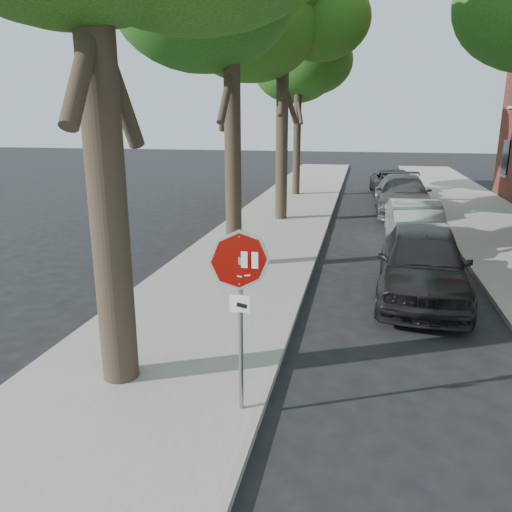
{
  "coord_description": "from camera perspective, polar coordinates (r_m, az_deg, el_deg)",
  "views": [
    {
      "loc": [
        0.8,
        -6.1,
        4.1
      ],
      "look_at": [
        -0.74,
        1.17,
        2.05
      ],
      "focal_mm": 35.0,
      "sensor_mm": 36.0,
      "label": 1
    }
  ],
  "objects": [
    {
      "name": "tree_mid_b",
      "position": [
        20.84,
        3.16,
        26.19
      ],
      "size": [
        5.88,
        5.46,
        10.36
      ],
      "color": "black",
      "rests_on": "sidewalk_left"
    },
    {
      "name": "tree_far",
      "position": [
        27.61,
        4.89,
        21.86
      ],
      "size": [
        5.29,
        4.91,
        9.33
      ],
      "color": "black",
      "rests_on": "sidewalk_left"
    },
    {
      "name": "car_d",
      "position": [
        28.81,
        15.46,
        8.1
      ],
      "size": [
        2.6,
        5.1,
        1.38
      ],
      "primitive_type": "imported",
      "rotation": [
        0.0,
        0.0,
        0.06
      ],
      "color": "black",
      "rests_on": "ground"
    },
    {
      "name": "curb_left",
      "position": [
        18.58,
        7.81,
        2.75
      ],
      "size": [
        0.12,
        55.0,
        0.13
      ],
      "primitive_type": "cube",
      "color": "#9E9384",
      "rests_on": "ground"
    },
    {
      "name": "car_c",
      "position": [
        23.23,
        16.38,
        6.72
      ],
      "size": [
        2.39,
        5.72,
        1.65
      ],
      "primitive_type": "imported",
      "rotation": [
        0.0,
        0.0,
        0.01
      ],
      "color": "#47474C",
      "rests_on": "ground"
    },
    {
      "name": "car_a",
      "position": [
        12.27,
        18.49,
        -0.76
      ],
      "size": [
        2.32,
        5.09,
        1.69
      ],
      "primitive_type": "imported",
      "rotation": [
        0.0,
        0.0,
        -0.07
      ],
      "color": "black",
      "rests_on": "ground"
    },
    {
      "name": "stop_sign",
      "position": [
        6.61,
        -1.85,
        -3.57
      ],
      "size": [
        0.76,
        0.34,
        2.61
      ],
      "color": "gray",
      "rests_on": "sidewalk_left"
    },
    {
      "name": "curb_right",
      "position": [
        18.81,
        21.3,
        1.98
      ],
      "size": [
        0.12,
        55.0,
        0.13
      ],
      "primitive_type": "cube",
      "color": "#9E9384",
      "rests_on": "ground"
    },
    {
      "name": "car_b",
      "position": [
        17.2,
        17.74,
        3.44
      ],
      "size": [
        1.79,
        4.57,
        1.48
      ],
      "primitive_type": "imported",
      "rotation": [
        0.0,
        0.0,
        0.05
      ],
      "color": "#A8AAB0",
      "rests_on": "ground"
    },
    {
      "name": "ground",
      "position": [
        7.39,
        3.9,
        -18.31
      ],
      "size": [
        120.0,
        120.0,
        0.0
      ],
      "primitive_type": "plane",
      "color": "black",
      "rests_on": "ground"
    },
    {
      "name": "sidewalk_left",
      "position": [
        18.83,
        1.57,
        3.05
      ],
      "size": [
        4.0,
        55.0,
        0.12
      ],
      "primitive_type": "cube",
      "color": "gray",
      "rests_on": "ground"
    }
  ]
}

